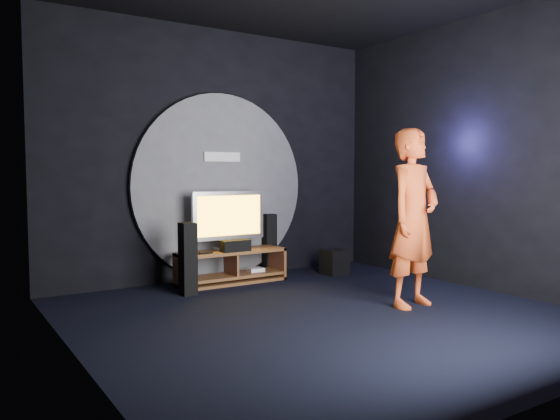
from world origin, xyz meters
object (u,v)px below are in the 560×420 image
object	(u,v)px
tower_speaker_right	(269,244)
player	(414,218)
media_console	(232,269)
subwoofer	(335,262)
tower_speaker_left	(188,259)
tv	(229,218)

from	to	relation	value
tower_speaker_right	player	distance (m)	2.62
media_console	subwoofer	bearing A→B (deg)	-9.24
tower_speaker_left	tower_speaker_right	size ratio (longest dim) A/B	1.00
media_console	player	distance (m)	2.63
tower_speaker_left	subwoofer	size ratio (longest dim) A/B	2.45
media_console	subwoofer	world-z (taller)	media_console
player	tv	bearing A→B (deg)	106.94
media_console	tower_speaker_right	bearing A→B (deg)	21.20
tv	tower_speaker_right	distance (m)	0.93
player	subwoofer	bearing A→B (deg)	67.94
tv	player	bearing A→B (deg)	-64.01
tower_speaker_left	tv	bearing A→B (deg)	28.28
media_console	player	world-z (taller)	player
tower_speaker_right	player	world-z (taller)	player
tower_speaker_left	subwoofer	distance (m)	2.38
tv	subwoofer	bearing A→B (deg)	-11.55
tower_speaker_left	tower_speaker_right	bearing A→B (deg)	22.70
subwoofer	player	xyz separation A→B (m)	(-0.46, -1.98, 0.82)
subwoofer	tv	bearing A→B (deg)	168.45
tower_speaker_left	player	world-z (taller)	player
subwoofer	player	world-z (taller)	player
tower_speaker_right	subwoofer	world-z (taller)	tower_speaker_right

